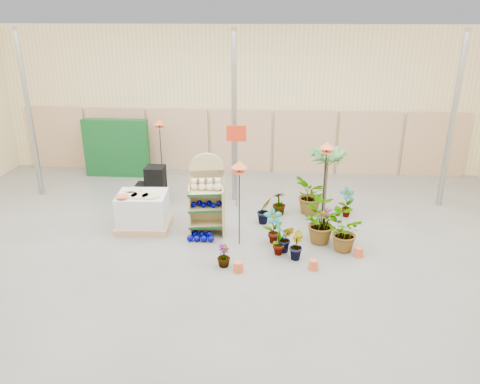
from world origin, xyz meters
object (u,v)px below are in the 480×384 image
(display_shelf, at_px, (207,197))
(bird_table_front, at_px, (239,167))
(pallet_stack, at_px, (143,211))
(potted_plant_2, at_px, (319,222))

(display_shelf, height_order, bird_table_front, bird_table_front)
(pallet_stack, distance_m, potted_plant_2, 4.12)
(pallet_stack, relative_size, bird_table_front, 0.66)
(display_shelf, distance_m, potted_plant_2, 2.59)
(display_shelf, bearing_deg, pallet_stack, 168.15)
(pallet_stack, height_order, potted_plant_2, potted_plant_2)
(potted_plant_2, bearing_deg, pallet_stack, 174.16)
(display_shelf, relative_size, bird_table_front, 0.98)
(pallet_stack, xyz_separation_m, bird_table_front, (2.34, -0.67, 1.37))
(pallet_stack, bearing_deg, potted_plant_2, -9.40)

